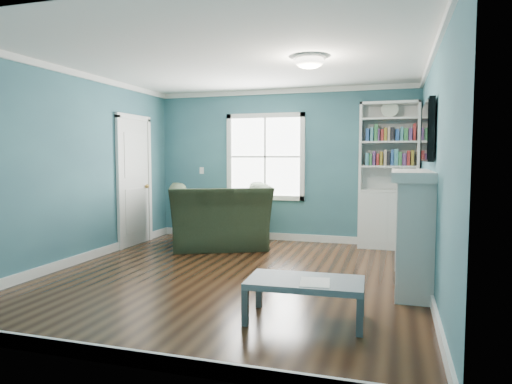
# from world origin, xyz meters

# --- Properties ---
(floor) EXTENTS (5.00, 5.00, 0.00)m
(floor) POSITION_xyz_m (0.00, 0.00, 0.00)
(floor) COLOR black
(floor) RESTS_ON ground
(room_walls) EXTENTS (5.00, 5.00, 5.00)m
(room_walls) POSITION_xyz_m (0.00, 0.00, 1.58)
(room_walls) COLOR #305665
(room_walls) RESTS_ON ground
(trim) EXTENTS (4.50, 5.00, 2.60)m
(trim) POSITION_xyz_m (0.00, 0.00, 1.24)
(trim) COLOR white
(trim) RESTS_ON ground
(window) EXTENTS (1.40, 0.06, 1.50)m
(window) POSITION_xyz_m (-0.30, 2.49, 1.45)
(window) COLOR white
(window) RESTS_ON room_walls
(bookshelf) EXTENTS (0.90, 0.35, 2.31)m
(bookshelf) POSITION_xyz_m (1.77, 2.30, 0.92)
(bookshelf) COLOR silver
(bookshelf) RESTS_ON ground
(fireplace) EXTENTS (0.44, 1.58, 1.30)m
(fireplace) POSITION_xyz_m (2.08, 0.20, 0.64)
(fireplace) COLOR black
(fireplace) RESTS_ON ground
(tv) EXTENTS (0.06, 1.10, 0.65)m
(tv) POSITION_xyz_m (2.20, 0.20, 1.72)
(tv) COLOR black
(tv) RESTS_ON fireplace
(door) EXTENTS (0.12, 0.98, 2.17)m
(door) POSITION_xyz_m (-2.22, 1.40, 1.07)
(door) COLOR silver
(door) RESTS_ON ground
(ceiling_fixture) EXTENTS (0.38, 0.38, 0.15)m
(ceiling_fixture) POSITION_xyz_m (0.90, 0.10, 2.55)
(ceiling_fixture) COLOR white
(ceiling_fixture) RESTS_ON room_walls
(light_switch) EXTENTS (0.08, 0.01, 0.12)m
(light_switch) POSITION_xyz_m (-1.50, 2.48, 1.20)
(light_switch) COLOR white
(light_switch) RESTS_ON room_walls
(recliner) EXTENTS (1.83, 1.56, 1.35)m
(recliner) POSITION_xyz_m (-0.80, 1.60, 0.68)
(recliner) COLOR black
(recliner) RESTS_ON ground
(coffee_table) EXTENTS (1.04, 0.60, 0.37)m
(coffee_table) POSITION_xyz_m (1.12, -1.25, 0.32)
(coffee_table) COLOR #434C51
(coffee_table) RESTS_ON ground
(paper_sheet) EXTENTS (0.29, 0.35, 0.00)m
(paper_sheet) POSITION_xyz_m (1.22, -1.32, 0.37)
(paper_sheet) COLOR white
(paper_sheet) RESTS_ON coffee_table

